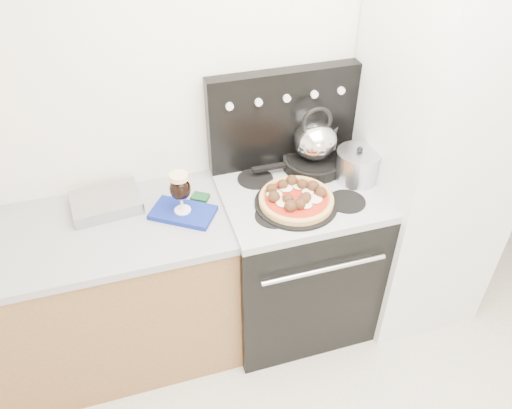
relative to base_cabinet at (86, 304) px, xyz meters
name	(u,v)px	position (x,y,z in m)	size (l,w,h in m)	color
room_shell	(382,274)	(1.02, -0.91, 0.82)	(3.52, 3.01, 2.52)	beige
base_cabinet	(86,304)	(0.00, 0.00, 0.00)	(1.45, 0.60, 0.86)	brown
countertop	(65,237)	(0.00, 0.00, 0.45)	(1.48, 0.63, 0.04)	#9A9AA0
stove_body	(295,260)	(1.10, -0.02, 0.01)	(0.76, 0.65, 0.88)	black
cooktop	(299,193)	(1.10, -0.02, 0.47)	(0.76, 0.65, 0.04)	#ADADB2
backguard	(283,118)	(1.10, 0.25, 0.74)	(0.76, 0.08, 0.50)	black
fridge	(430,164)	(1.80, -0.05, 0.52)	(0.64, 0.68, 1.90)	silver
foil_sheet	(106,202)	(0.20, 0.13, 0.50)	(0.31, 0.23, 0.06)	silver
oven_mitt	(183,213)	(0.53, -0.02, 0.48)	(0.29, 0.17, 0.02)	navy
beer_glass	(181,193)	(0.53, -0.02, 0.60)	(0.10, 0.10, 0.21)	black
pizza_pan	(296,203)	(1.05, -0.12, 0.50)	(0.39, 0.39, 0.01)	black
pizza	(296,198)	(1.05, -0.12, 0.53)	(0.35, 0.35, 0.05)	gold
skillet	(313,162)	(1.24, 0.14, 0.52)	(0.31, 0.31, 0.06)	black
tea_kettle	(315,137)	(1.24, 0.14, 0.67)	(0.22, 0.22, 0.24)	silver
stock_pot	(357,166)	(1.41, -0.02, 0.57)	(0.21, 0.21, 0.15)	silver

